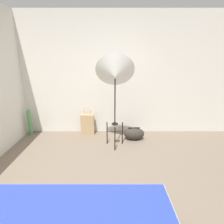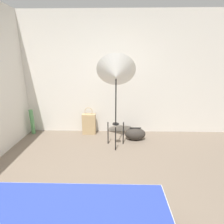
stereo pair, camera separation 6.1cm
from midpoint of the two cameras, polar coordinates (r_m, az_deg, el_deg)
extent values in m
cube|color=silver|center=(3.90, -3.79, 11.82)|extent=(8.00, 0.05, 2.60)
cube|color=#283DAD|center=(1.73, -14.61, -26.99)|extent=(1.78, 0.46, 0.04)
cylinder|color=black|center=(3.26, 1.71, -8.78)|extent=(0.02, 0.02, 0.46)
cylinder|color=black|center=(3.50, -0.81, -6.89)|extent=(0.02, 0.02, 0.46)
cylinder|color=black|center=(3.50, 4.20, -6.92)|extent=(0.02, 0.02, 0.46)
cylinder|color=black|center=(3.33, 1.74, -3.90)|extent=(0.12, 0.12, 0.02)
cylinder|color=black|center=(3.19, 1.81, 3.99)|extent=(0.02, 0.02, 0.94)
cone|color=white|center=(3.12, 1.89, 12.42)|extent=(0.70, 0.55, 0.69)
cube|color=tan|center=(3.99, -7.07, -3.90)|extent=(0.29, 0.15, 0.47)
torus|color=tan|center=(3.90, -7.23, 0.22)|extent=(0.17, 0.01, 0.17)
ellipsoid|color=#332D28|center=(3.75, 8.03, -7.08)|extent=(0.43, 0.26, 0.26)
cube|color=black|center=(3.70, 8.12, -5.18)|extent=(0.24, 0.04, 0.01)
cylinder|color=#56995B|center=(4.34, -24.26, -2.95)|extent=(0.09, 0.09, 0.56)
camera|label=1|loc=(0.03, -89.42, 0.18)|focal=28.00mm
camera|label=2|loc=(0.03, 90.58, -0.18)|focal=28.00mm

